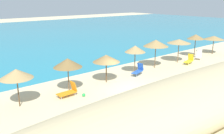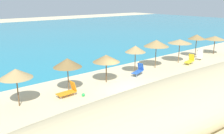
# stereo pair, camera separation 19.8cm
# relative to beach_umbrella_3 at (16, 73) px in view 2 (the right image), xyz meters

# --- Properties ---
(ground_plane) EXTENTS (160.00, 160.00, 0.00)m
(ground_plane) POSITION_rel_beach_umbrella_3_xyz_m (8.07, -1.90, -2.35)
(ground_plane) COLOR beige
(sea_water) EXTENTS (160.00, 59.99, 0.01)m
(sea_water) POSITION_rel_beach_umbrella_3_xyz_m (8.07, 33.56, -2.34)
(sea_water) COLOR teal
(sea_water) RESTS_ON ground_plane
(beach_umbrella_3) EXTENTS (2.21, 2.21, 2.67)m
(beach_umbrella_3) POSITION_rel_beach_umbrella_3_xyz_m (0.00, 0.00, 0.00)
(beach_umbrella_3) COLOR brown
(beach_umbrella_3) RESTS_ON ground_plane
(beach_umbrella_4) EXTENTS (2.23, 2.23, 2.76)m
(beach_umbrella_4) POSITION_rel_beach_umbrella_3_xyz_m (3.96, 0.10, 0.06)
(beach_umbrella_4) COLOR brown
(beach_umbrella_4) RESTS_ON ground_plane
(beach_umbrella_5) EXTENTS (2.37, 2.37, 2.49)m
(beach_umbrella_5) POSITION_rel_beach_umbrella_3_xyz_m (7.74, 0.07, -0.18)
(beach_umbrella_5) COLOR brown
(beach_umbrella_5) RESTS_ON ground_plane
(beach_umbrella_6) EXTENTS (2.00, 2.00, 2.84)m
(beach_umbrella_6) POSITION_rel_beach_umbrella_3_xyz_m (11.39, 0.19, 0.17)
(beach_umbrella_6) COLOR brown
(beach_umbrella_6) RESTS_ON ground_plane
(beach_umbrella_7) EXTENTS (2.64, 2.64, 3.02)m
(beach_umbrella_7) POSITION_rel_beach_umbrella_3_xyz_m (14.71, 0.44, 0.31)
(beach_umbrella_7) COLOR brown
(beach_umbrella_7) RESTS_ON ground_plane
(beach_umbrella_8) EXTENTS (2.65, 2.65, 2.72)m
(beach_umbrella_8) POSITION_rel_beach_umbrella_3_xyz_m (18.45, 0.17, 0.14)
(beach_umbrella_8) COLOR brown
(beach_umbrella_8) RESTS_ON ground_plane
(beach_umbrella_9) EXTENTS (2.13, 2.13, 2.91)m
(beach_umbrella_9) POSITION_rel_beach_umbrella_3_xyz_m (22.19, 0.37, 0.26)
(beach_umbrella_9) COLOR brown
(beach_umbrella_9) RESTS_ON ground_plane
(beach_umbrella_10) EXTENTS (2.65, 2.65, 2.42)m
(beach_umbrella_10) POSITION_rel_beach_umbrella_3_xyz_m (25.86, -0.09, -0.17)
(beach_umbrella_10) COLOR brown
(beach_umbrella_10) RESTS_ON ground_plane
(lounge_chair_0) EXTENTS (1.52, 0.72, 1.09)m
(lounge_chair_0) POSITION_rel_beach_umbrella_3_xyz_m (3.52, -0.61, -1.93)
(lounge_chair_0) COLOR orange
(lounge_chair_0) RESTS_ON ground_plane
(lounge_chair_1) EXTENTS (1.68, 1.05, 1.11)m
(lounge_chair_1) POSITION_rel_beach_umbrella_3_xyz_m (11.43, -0.26, -1.87)
(lounge_chair_1) COLOR blue
(lounge_chair_1) RESTS_ON ground_plane
(lounge_chair_2) EXTENTS (1.75, 1.30, 1.15)m
(lounge_chair_2) POSITION_rel_beach_umbrella_3_xyz_m (21.97, -0.42, -1.92)
(lounge_chair_2) COLOR white
(lounge_chair_2) RESTS_ON ground_plane
(lounge_chair_3) EXTENTS (1.63, 0.93, 1.09)m
(lounge_chair_3) POSITION_rel_beach_umbrella_3_xyz_m (18.94, -1.02, -1.92)
(lounge_chair_3) COLOR yellow
(lounge_chair_3) RESTS_ON ground_plane
(beach_ball) EXTENTS (0.25, 0.25, 0.25)m
(beach_ball) POSITION_rel_beach_umbrella_3_xyz_m (4.35, -1.40, -2.22)
(beach_ball) COLOR green
(beach_ball) RESTS_ON ground_plane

